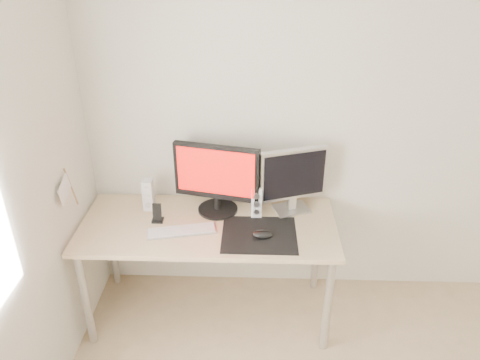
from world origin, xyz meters
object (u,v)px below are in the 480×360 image
object	(u,v)px
mouse	(263,234)
speaker_right	(257,201)
second_monitor	(293,178)
main_monitor	(217,177)
keyboard	(182,231)
desk	(209,234)
phone_dock	(157,216)
speaker_left	(148,195)

from	to	relation	value
mouse	speaker_right	distance (m)	0.27
mouse	second_monitor	distance (m)	0.43
main_monitor	speaker_right	xyz separation A→B (m)	(0.25, -0.04, -0.15)
keyboard	desk	bearing A→B (deg)	32.35
desk	second_monitor	distance (m)	0.65
speaker_right	phone_dock	distance (m)	0.63
mouse	desk	world-z (taller)	mouse
keyboard	phone_dock	xyz separation A→B (m)	(-0.17, 0.11, 0.03)
desk	speaker_right	world-z (taller)	speaker_right
second_monitor	desk	bearing A→B (deg)	-161.23
speaker_right	phone_dock	bearing A→B (deg)	-171.30
main_monitor	second_monitor	xyz separation A→B (m)	(0.48, 0.03, -0.01)
second_monitor	speaker_left	size ratio (longest dim) A/B	2.09
mouse	main_monitor	bearing A→B (deg)	134.89
second_monitor	keyboard	xyz separation A→B (m)	(-0.68, -0.28, -0.23)
desk	speaker_right	bearing A→B (deg)	20.22
speaker_left	desk	bearing A→B (deg)	-22.67
mouse	second_monitor	size ratio (longest dim) A/B	0.28
desk	phone_dock	bearing A→B (deg)	177.13
speaker_left	mouse	bearing A→B (deg)	-22.66
desk	keyboard	size ratio (longest dim) A/B	3.67
mouse	phone_dock	distance (m)	0.68
speaker_right	keyboard	world-z (taller)	speaker_right
mouse	speaker_right	size ratio (longest dim) A/B	0.58
main_monitor	keyboard	distance (m)	0.40
desk	keyboard	xyz separation A→B (m)	(-0.15, -0.10, 0.09)
mouse	main_monitor	size ratio (longest dim) A/B	0.22
second_monitor	main_monitor	bearing A→B (deg)	-176.56
speaker_left	speaker_right	size ratio (longest dim) A/B	1.00
main_monitor	phone_dock	distance (m)	0.45
speaker_left	speaker_right	bearing A→B (deg)	-4.66
speaker_left	phone_dock	size ratio (longest dim) A/B	1.66
phone_dock	speaker_left	bearing A→B (deg)	118.71
main_monitor	speaker_left	size ratio (longest dim) A/B	2.61
mouse	main_monitor	world-z (taller)	main_monitor
speaker_left	speaker_right	xyz separation A→B (m)	(0.70, -0.06, 0.00)
speaker_right	desk	bearing A→B (deg)	-159.78
second_monitor	speaker_left	xyz separation A→B (m)	(-0.93, -0.01, -0.14)
speaker_right	mouse	bearing A→B (deg)	-81.34
second_monitor	speaker_right	xyz separation A→B (m)	(-0.23, -0.07, -0.14)
desk	mouse	bearing A→B (deg)	-22.64
main_monitor	keyboard	xyz separation A→B (m)	(-0.20, -0.25, -0.25)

